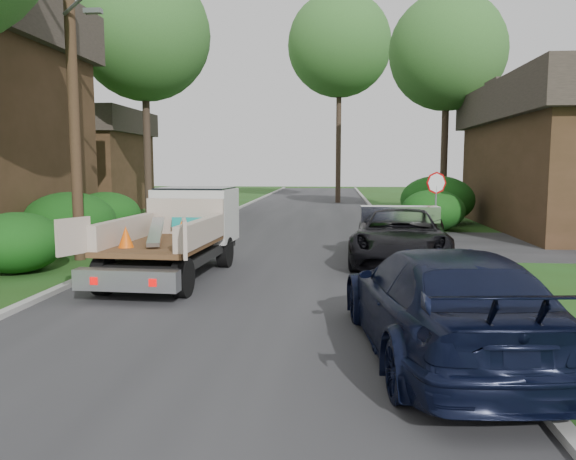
% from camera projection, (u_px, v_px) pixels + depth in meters
% --- Properties ---
extents(ground, '(120.00, 120.00, 0.00)m').
position_uv_depth(ground, '(240.00, 307.00, 10.70)').
color(ground, '#244313').
rests_on(ground, ground).
extents(road, '(8.00, 90.00, 0.02)m').
position_uv_depth(road, '(286.00, 239.00, 20.60)').
color(road, '#28282B').
rests_on(road, ground).
extents(curb_left, '(0.20, 90.00, 0.12)m').
position_uv_depth(curb_left, '(177.00, 236.00, 20.94)').
color(curb_left, '#9E9E99').
rests_on(curb_left, ground).
extents(curb_right, '(0.20, 90.00, 0.12)m').
position_uv_depth(curb_right, '(399.00, 239.00, 20.26)').
color(curb_right, '#9E9E99').
rests_on(curb_right, ground).
extents(stop_sign, '(0.71, 0.32, 2.48)m').
position_uv_depth(stop_sign, '(436.00, 193.00, 18.98)').
color(stop_sign, slate).
rests_on(stop_sign, ground).
extents(utility_pole, '(2.42, 1.25, 10.00)m').
position_uv_depth(utility_pole, '(72.00, 75.00, 15.49)').
color(utility_pole, '#382619').
rests_on(utility_pole, ground).
extents(house_left_far, '(7.56, 7.56, 6.00)m').
position_uv_depth(house_left_far, '(77.00, 159.00, 33.25)').
color(house_left_far, '#372716').
rests_on(house_left_far, ground).
extents(hedge_left_a, '(2.34, 2.34, 1.53)m').
position_uv_depth(hedge_left_a, '(16.00, 243.00, 14.10)').
color(hedge_left_a, '#0F410F').
rests_on(hedge_left_a, ground).
extents(hedge_left_b, '(2.86, 2.86, 1.87)m').
position_uv_depth(hedge_left_b, '(70.00, 222.00, 17.57)').
color(hedge_left_b, '#0F410F').
rests_on(hedge_left_b, ground).
extents(hedge_left_c, '(2.60, 2.60, 1.70)m').
position_uv_depth(hedge_left_c, '(106.00, 215.00, 21.07)').
color(hedge_left_c, '#0F410F').
rests_on(hedge_left_c, ground).
extents(hedge_right_a, '(2.60, 2.60, 1.70)m').
position_uv_depth(hedge_right_a, '(433.00, 210.00, 22.99)').
color(hedge_right_a, '#0F410F').
rests_on(hedge_right_a, ground).
extents(hedge_right_b, '(3.38, 3.38, 2.21)m').
position_uv_depth(hedge_right_b, '(437.00, 200.00, 25.88)').
color(hedge_right_b, '#0F410F').
rests_on(hedge_right_b, ground).
extents(tree_left_far, '(6.40, 6.40, 12.20)m').
position_uv_depth(tree_left_far, '(144.00, 34.00, 27.12)').
color(tree_left_far, '#2D2119').
rests_on(tree_left_far, ground).
extents(tree_right_far, '(6.00, 6.00, 11.50)m').
position_uv_depth(tree_right_far, '(447.00, 52.00, 28.90)').
color(tree_right_far, '#2D2119').
rests_on(tree_right_far, ground).
extents(tree_center_far, '(7.20, 7.20, 14.60)m').
position_uv_depth(tree_center_far, '(339.00, 45.00, 38.96)').
color(tree_center_far, '#2D2119').
rests_on(tree_center_far, ground).
extents(flatbed_truck, '(2.62, 5.68, 2.11)m').
position_uv_depth(flatbed_truck, '(184.00, 227.00, 14.13)').
color(flatbed_truck, black).
rests_on(flatbed_truck, ground).
extents(black_pickup, '(3.15, 5.75, 1.53)m').
position_uv_depth(black_pickup, '(401.00, 236.00, 15.42)').
color(black_pickup, black).
rests_on(black_pickup, ground).
extents(navy_suv, '(2.75, 5.61, 1.57)m').
position_uv_depth(navy_suv, '(442.00, 303.00, 7.87)').
color(navy_suv, black).
rests_on(navy_suv, ground).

